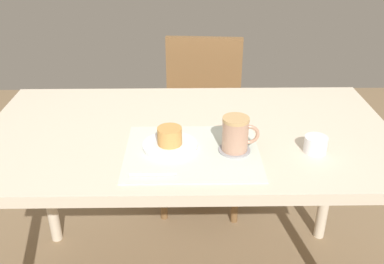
% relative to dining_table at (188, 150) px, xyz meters
% --- Properties ---
extents(dining_table, '(1.37, 0.74, 0.75)m').
position_rel_dining_table_xyz_m(dining_table, '(0.00, 0.00, 0.00)').
color(dining_table, beige).
rests_on(dining_table, ground_plane).
extents(wooden_chair, '(0.45, 0.45, 0.84)m').
position_rel_dining_table_xyz_m(wooden_chair, '(0.08, 0.69, -0.20)').
color(wooden_chair, brown).
rests_on(wooden_chair, ground_plane).
extents(placemat, '(0.41, 0.34, 0.00)m').
position_rel_dining_table_xyz_m(placemat, '(0.01, -0.15, 0.08)').
color(placemat, silver).
rests_on(placemat, dining_table).
extents(pastry_plate, '(0.17, 0.17, 0.01)m').
position_rel_dining_table_xyz_m(pastry_plate, '(-0.06, -0.12, 0.09)').
color(pastry_plate, white).
rests_on(pastry_plate, placemat).
extents(pastry, '(0.08, 0.08, 0.05)m').
position_rel_dining_table_xyz_m(pastry, '(-0.06, -0.12, 0.12)').
color(pastry, tan).
rests_on(pastry, pastry_plate).
extents(coffee_coaster, '(0.10, 0.10, 0.00)m').
position_rel_dining_table_xyz_m(coffee_coaster, '(0.14, -0.15, 0.09)').
color(coffee_coaster, '#99999E').
rests_on(coffee_coaster, placemat).
extents(coffee_mug, '(0.11, 0.08, 0.11)m').
position_rel_dining_table_xyz_m(coffee_mug, '(0.14, -0.15, 0.14)').
color(coffee_mug, tan).
rests_on(coffee_mug, coffee_coaster).
extents(teaspoon, '(0.13, 0.01, 0.01)m').
position_rel_dining_table_xyz_m(teaspoon, '(-0.10, -0.28, 0.09)').
color(teaspoon, silver).
rests_on(teaspoon, placemat).
extents(sugar_bowl, '(0.07, 0.07, 0.05)m').
position_rel_dining_table_xyz_m(sugar_bowl, '(0.38, -0.15, 0.10)').
color(sugar_bowl, white).
rests_on(sugar_bowl, dining_table).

